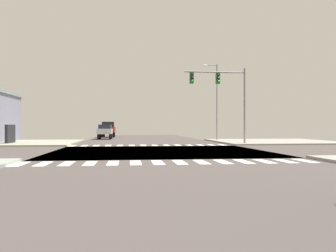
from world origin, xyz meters
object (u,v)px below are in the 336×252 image
(street_lamp, at_px, (215,96))
(sedan_trailing_3, at_px, (105,130))
(traffic_signal_mast, at_px, (222,88))
(pickup_queued_1, at_px, (108,129))

(street_lamp, distance_m, sedan_trailing_3, 15.04)
(traffic_signal_mast, height_order, sedan_trailing_3, traffic_signal_mast)
(street_lamp, xyz_separation_m, sedan_trailing_3, (-12.82, 6.74, -4.05))
(sedan_trailing_3, bearing_deg, pickup_queued_1, -90.00)
(traffic_signal_mast, bearing_deg, pickup_queued_1, 116.01)
(traffic_signal_mast, xyz_separation_m, street_lamp, (1.45, 8.29, 0.09))
(traffic_signal_mast, relative_size, street_lamp, 0.79)
(street_lamp, bearing_deg, traffic_signal_mast, -99.89)
(street_lamp, xyz_separation_m, pickup_queued_1, (-12.82, 15.02, -3.88))
(pickup_queued_1, bearing_deg, street_lamp, 130.48)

